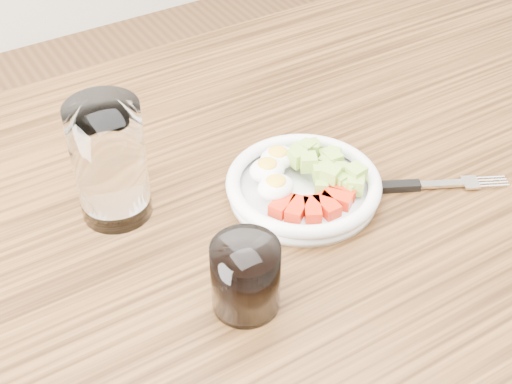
% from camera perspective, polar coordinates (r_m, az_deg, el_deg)
% --- Properties ---
extents(dining_table, '(1.50, 0.90, 0.77)m').
position_cam_1_polar(dining_table, '(0.97, 0.82, -5.98)').
color(dining_table, brown).
rests_on(dining_table, ground).
extents(bowl, '(0.20, 0.20, 0.05)m').
position_cam_1_polar(bowl, '(0.91, 3.79, 0.72)').
color(bowl, white).
rests_on(bowl, dining_table).
extents(fork, '(0.21, 0.12, 0.01)m').
position_cam_1_polar(fork, '(0.95, 11.62, 0.47)').
color(fork, black).
rests_on(fork, dining_table).
extents(water_glass, '(0.09, 0.09, 0.16)m').
position_cam_1_polar(water_glass, '(0.87, -11.62, 2.38)').
color(water_glass, white).
rests_on(water_glass, dining_table).
extents(coffee_glass, '(0.07, 0.07, 0.09)m').
position_cam_1_polar(coffee_glass, '(0.76, -0.84, -6.83)').
color(coffee_glass, white).
rests_on(coffee_glass, dining_table).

